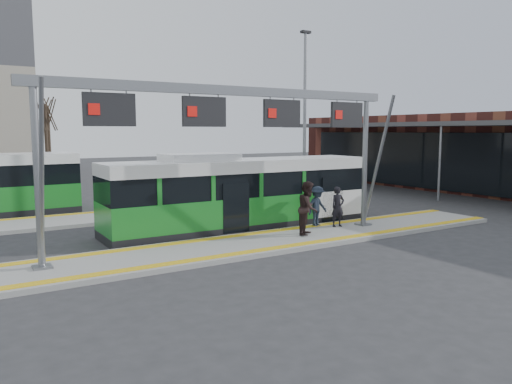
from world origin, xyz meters
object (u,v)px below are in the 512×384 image
Objects in this scene: hero_bus at (241,194)px; gantry at (237,119)px; passenger_c at (317,206)px; passenger_b at (308,208)px; passenger_a at (338,207)px.

gantry is at bearing -122.32° from hero_bus.
passenger_c is (2.40, -1.82, -0.45)m from hero_bus.
hero_bus reaches higher than passenger_c.
gantry reaches higher than passenger_b.
passenger_a is 0.81× the size of passenger_b.
passenger_b is at bearing -158.64° from passenger_a.
gantry is 6.69× the size of passenger_b.
hero_bus is at bearing 70.16° from passenger_b.
hero_bus reaches higher than passenger_b.
gantry is 5.39m from passenger_c.
passenger_b is at bearing -68.77° from hero_bus.
passenger_b is 1.71m from passenger_c.
passenger_a is 0.80m from passenger_c.
hero_bus is 3.05m from passenger_c.
passenger_a is (3.01, -2.34, -0.45)m from hero_bus.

